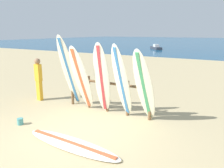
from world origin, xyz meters
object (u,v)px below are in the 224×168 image
Objects in this scene: surfboard_leaning_left at (81,79)px; beachgoer_standing at (39,77)px; surfboard_leaning_center_right at (144,87)px; surfboard_leaning_center at (122,82)px; small_boat_offshore at (156,47)px; surfboard_lying_on_sand at (71,144)px; surfboard_rack at (107,91)px; surfboard_leaning_center_left at (102,79)px; surfboard_leaning_far_left at (69,72)px; sand_bucket at (20,121)px.

surfboard_leaning_left is 2.15m from beachgoer_standing.
surfboard_leaning_center_right is 1.35× the size of beachgoer_standing.
small_boat_offshore is (-8.08, 26.13, -0.86)m from surfboard_leaning_center.
surfboard_lying_on_sand is 1.66× the size of beachgoer_standing.
surfboard_rack is at bearing 5.21° from beachgoer_standing.
surfboard_leaning_center_right is at bearing 2.63° from surfboard_leaning_left.
surfboard_rack is 0.91m from surfboard_leaning_left.
surfboard_leaning_center_left reaches higher than surfboard_lying_on_sand.
small_boat_offshore is (-7.36, 25.77, -0.41)m from surfboard_rack.
small_boat_offshore is (-6.08, 26.06, -0.97)m from surfboard_leaning_far_left.
surfboard_lying_on_sand is at bearing -78.98° from surfboard_rack.
surfboard_rack is 1.00× the size of small_boat_offshore.
surfboard_leaning_center reaches higher than beachgoer_standing.
sand_bucket is (1.29, -1.88, -0.78)m from beachgoer_standing.
surfboard_lying_on_sand is 14.59× the size of sand_bucket.
surfboard_leaning_center_left is 1.05× the size of surfboard_leaning_center_right.
surfboard_leaning_center_left is at bearing 102.97° from surfboard_lying_on_sand.
surfboard_leaning_left reaches higher than small_boat_offshore.
small_boat_offshore is at bearing 108.54° from surfboard_leaning_center_right.
sand_bucket reaches higher than surfboard_lying_on_sand.
surfboard_leaning_center_left is at bearing 0.90° from surfboard_leaning_far_left.
surfboard_lying_on_sand is at bearing -97.55° from surfboard_leaning_center.
surfboard_leaning_left is 11.89× the size of sand_bucket.
surfboard_leaning_left is 0.81× the size of surfboard_lying_on_sand.
sand_bucket is (-1.54, -2.14, -0.58)m from surfboard_rack.
surfboard_leaning_center_left is at bearing -0.35° from beachgoer_standing.
beachgoer_standing is 2.41m from sand_bucket.
surfboard_leaning_far_left is 0.93× the size of surfboard_lying_on_sand.
surfboard_leaning_left is 2.46m from surfboard_lying_on_sand.
surfboard_leaning_center_left is 1.40m from surfboard_leaning_center_right.
surfboard_leaning_center_right is 11.80× the size of sand_bucket.
surfboard_rack is 1.44m from surfboard_leaning_far_left.
surfboard_leaning_center_left is 1.00× the size of surfboard_leaning_center.
surfboard_lying_on_sand is 0.88× the size of small_boat_offshore.
small_boat_offshore is 16.55× the size of sand_bucket.
surfboard_lying_on_sand is at bearing -5.26° from sand_bucket.
surfboard_lying_on_sand is 29.16m from small_boat_offshore.
surfboard_leaning_center_left is 0.85× the size of surfboard_lying_on_sand.
sand_bucket is (5.82, -27.90, -0.17)m from small_boat_offshore.
surfboard_leaning_left is 0.96× the size of surfboard_leaning_center.
surfboard_leaning_far_left is at bearing 179.52° from surfboard_leaning_center_right.
surfboard_leaning_center is at bearing 2.25° from surfboard_leaning_left.
beachgoer_standing reaches higher than surfboard_lying_on_sand.
sand_bucket is at bearing -116.07° from surfboard_leaning_left.
surfboard_leaning_center_left is 2.36m from surfboard_lying_on_sand.
small_boat_offshore is at bearing 105.95° from surfboard_rack.
beachgoer_standing reaches higher than surfboard_rack.
surfboard_leaning_center_right is at bearing 3.44° from surfboard_leaning_center.
surfboard_leaning_center is 3.55m from beachgoer_standing.
beachgoer_standing is 26.43m from small_boat_offshore.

